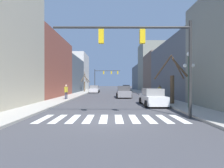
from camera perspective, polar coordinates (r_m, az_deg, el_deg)
ground_plane at (r=10.26m, az=-0.04°, el=-11.67°), size 240.00×240.00×0.00m
sidewalk_left at (r=12.06m, az=-32.08°, el=-9.56°), size 2.55×90.00×0.15m
sidewalk_right at (r=12.01m, az=32.13°, el=-9.59°), size 2.55×90.00×0.15m
building_row_left at (r=31.91m, az=-19.34°, el=5.47°), size 6.00×53.64×11.50m
building_row_right at (r=36.36m, az=17.09°, el=4.21°), size 6.00×61.60×12.60m
crosswalk_stripes at (r=10.61m, az=-0.03°, el=-11.26°), size 8.55×2.60×0.01m
traffic_signal_near at (r=11.03m, az=11.78°, el=12.03°), size 8.39×0.28×5.90m
traffic_signal_far at (r=49.00m, az=-2.28°, el=3.04°), size 7.24×0.28×6.03m
street_lamp_right_corner at (r=15.40m, az=23.99°, el=4.72°), size 0.95×0.36×4.50m
car_parked_left_near at (r=17.20m, az=13.21°, el=-4.29°), size 2.01×4.86×1.62m
car_driving_away_lane at (r=39.08m, az=-5.53°, el=-1.73°), size 2.12×4.83×1.64m
car_parked_right_near at (r=47.64m, az=4.78°, el=-1.36°), size 2.11×4.54×1.66m
car_at_intersection at (r=25.85m, az=4.00°, el=-2.66°), size 2.13×4.50×1.73m
pedestrian_crossing_street at (r=23.81m, az=15.47°, el=-2.08°), size 0.64×0.50×1.70m
pedestrian_on_left_sidewalk at (r=22.47m, az=-14.57°, el=-2.09°), size 0.37×0.75×1.78m
street_tree_right_far at (r=18.06m, az=19.31°, el=0.58°), size 2.82×2.21×4.77m
street_tree_left_far at (r=42.04m, az=-8.70°, el=0.38°), size 2.04×1.89×4.73m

